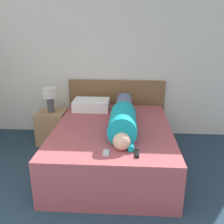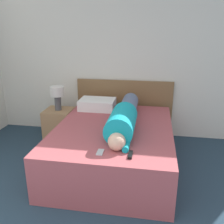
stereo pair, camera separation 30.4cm
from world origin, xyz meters
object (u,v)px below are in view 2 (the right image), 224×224
Objects in this scene: person_lying at (124,117)px; pillow_near_headboard at (97,104)px; tv_remote at (130,155)px; nightstand at (59,125)px; cell_phone at (100,152)px; bed at (114,146)px; table_lamp at (57,94)px.

pillow_near_headboard is (-0.51, 0.70, -0.06)m from person_lying.
nightstand is at bearing 133.17° from tv_remote.
cell_phone is (-0.16, -0.72, -0.14)m from person_lying.
nightstand is 4.02× the size of cell_phone.
person_lying is 10.63× the size of tv_remote.
tv_remote is at bearing -78.04° from person_lying.
tv_remote is at bearing -64.98° from pillow_near_headboard.
nightstand is 0.75m from pillow_near_headboard.
bed is at bearing 88.10° from cell_phone.
nightstand is at bearing -75.96° from table_lamp.
nightstand is 1.40m from person_lying.
table_lamp is 2.58× the size of tv_remote.
tv_remote is (1.31, -1.40, 0.31)m from nightstand.
pillow_near_headboard is at bearing 115.02° from tv_remote.
tv_remote is 1.15× the size of cell_phone.
tv_remote is 0.32m from cell_phone.
bed reaches higher than nightstand.
tv_remote is at bearing -2.28° from cell_phone.
table_lamp reaches higher than nightstand.
bed is 0.85m from tv_remote.
person_lying is at bearing -4.51° from bed.
pillow_near_headboard is (0.64, 0.03, -0.14)m from table_lamp.
pillow_near_headboard is at bearing 103.95° from cell_phone.
cell_phone is at bearing 177.72° from tv_remote.
cell_phone is (0.99, -1.38, 0.30)m from nightstand.
table_lamp is 0.24× the size of person_lying.
table_lamp is at bearing -176.98° from pillow_near_headboard.
tv_remote is at bearing -46.83° from nightstand.
person_lying reaches higher than tv_remote.
cell_phone is at bearing -54.30° from table_lamp.
table_lamp is 1.72m from cell_phone.
tv_remote reaches higher than bed.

